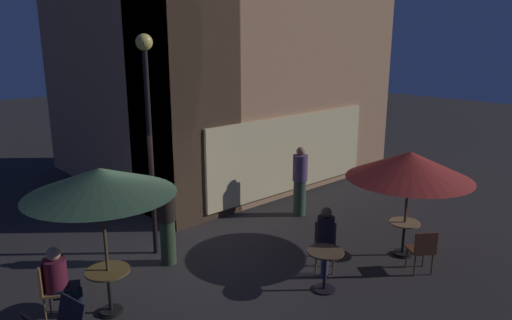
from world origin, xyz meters
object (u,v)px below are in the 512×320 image
cafe_table_2 (325,263)px  patio_umbrella_0 (100,182)px  cafe_chair_1 (423,248)px  cafe_table_1 (404,233)px  patio_umbrella_1 (410,165)px  street_lamp_near_corner (148,108)px  patron_standing_2 (300,181)px  patron_seated_0 (60,278)px  cafe_chair_0 (50,286)px  patron_standing_3 (167,223)px  cafe_chair_2 (325,241)px  patron_seated_1 (326,236)px  cafe_table_0 (109,283)px

cafe_table_2 → patio_umbrella_0: (-3.13, 1.87, 1.71)m
cafe_chair_1 → cafe_table_1: bearing=0.0°
cafe_table_2 → cafe_chair_1: (1.83, -0.84, 0.01)m
patio_umbrella_0 → patio_umbrella_1: 5.80m
street_lamp_near_corner → patron_standing_2: (3.83, -0.52, -2.15)m
patron_seated_0 → patio_umbrella_0: bearing=0.0°
cafe_chair_0 → patron_standing_3: bearing=40.5°
patron_standing_2 → cafe_table_1: bearing=167.7°
cafe_chair_2 → patio_umbrella_0: bearing=-59.1°
cafe_chair_0 → patron_standing_2: 6.31m
patio_umbrella_0 → patron_seated_0: patio_umbrella_0 is taller
patio_umbrella_0 → patron_standing_2: (5.53, 0.94, -1.35)m
cafe_chair_1 → cafe_chair_2: size_ratio=0.97×
patio_umbrella_1 → cafe_chair_0: size_ratio=2.52×
cafe_table_2 → cafe_chair_1: bearing=-24.8°
patio_umbrella_1 → patron_standing_3: bearing=142.1°
cafe_chair_1 → cafe_chair_2: bearing=74.9°
cafe_table_2 → cafe_chair_0: cafe_chair_0 is taller
cafe_chair_2 → patron_seated_0: size_ratio=0.73×
street_lamp_near_corner → patron_seated_1: bearing=-55.6°
patio_umbrella_1 → cafe_table_0: bearing=159.2°
patio_umbrella_1 → cafe_chair_1: size_ratio=2.83×
cafe_table_2 → cafe_chair_2: size_ratio=0.84×
cafe_chair_2 → patron_standing_3: patron_standing_3 is taller
cafe_table_0 → patio_umbrella_0: (0.00, 0.00, 1.69)m
cafe_chair_2 → patron_standing_3: bearing=-85.7°
cafe_table_0 → patron_standing_3: bearing=28.0°
patron_standing_2 → cafe_table_2: bearing=129.4°
cafe_table_0 → cafe_chair_2: (3.78, -1.33, 0.02)m
street_lamp_near_corner → patio_umbrella_1: 5.23m
patio_umbrella_0 → patio_umbrella_1: patio_umbrella_0 is taller
cafe_table_0 → patron_standing_2: 5.62m
cafe_table_0 → cafe_chair_1: bearing=-28.7°
patron_standing_2 → cafe_chair_1: bearing=160.9°
cafe_table_0 → patron_seated_1: bearing=-21.1°
street_lamp_near_corner → cafe_table_1: street_lamp_near_corner is taller
patron_standing_2 → patron_seated_0: bearing=85.2°
cafe_table_1 → cafe_chair_2: size_ratio=0.80×
patio_umbrella_0 → cafe_table_2: bearing=-30.9°
cafe_table_1 → patio_umbrella_0: bearing=159.2°
cafe_chair_1 → patron_standing_3: bearing=77.3°
cafe_table_2 → cafe_chair_1: 2.01m
patron_seated_0 → cafe_chair_1: bearing=1.3°
cafe_table_2 → patron_standing_3: patron_standing_3 is taller
cafe_table_0 → cafe_table_1: size_ratio=1.06×
patron_seated_0 → patron_standing_3: bearing=42.8°
cafe_table_1 → patron_standing_3: patron_standing_3 is taller
street_lamp_near_corner → patron_standing_3: bearing=-95.1°
street_lamp_near_corner → patron_standing_2: street_lamp_near_corner is taller
patron_seated_0 → patron_seated_1: size_ratio=0.96×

